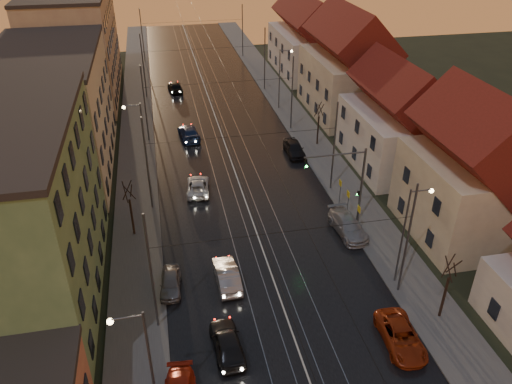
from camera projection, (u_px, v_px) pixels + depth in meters
road at (221, 131)px, 60.90m from camera, size 16.00×120.00×0.04m
sidewalk_left at (137, 138)px, 59.14m from camera, size 4.00×120.00×0.15m
sidewalk_right at (299, 125)px, 62.61m from camera, size 4.00×120.00×0.15m
tram_rail_0 at (203, 133)px, 60.51m from camera, size 0.06×120.00×0.03m
tram_rail_1 at (214, 132)px, 60.75m from camera, size 0.06×120.00×0.03m
tram_rail_2 at (227, 131)px, 61.02m from camera, size 0.06×120.00×0.03m
tram_rail_3 at (238, 130)px, 61.27m from camera, size 0.06×120.00×0.03m
apartment_left_1 at (8, 220)px, 32.66m from camera, size 10.00×18.00×13.00m
apartment_left_2 at (53, 114)px, 49.77m from camera, size 10.00×20.00×12.00m
apartment_left_3 at (76, 44)px, 69.48m from camera, size 10.00×24.00×14.00m
house_right_1 at (472, 175)px, 40.02m from camera, size 8.67×10.20×10.80m
house_right_2 at (399, 123)px, 51.38m from camera, size 9.18×12.24×9.20m
house_right_3 at (348, 69)px, 63.43m from camera, size 9.18×14.28×11.50m
house_right_4 at (307, 41)px, 78.98m from camera, size 9.18×16.32×10.00m
catenary_pole_l_1 at (151, 274)px, 31.01m from camera, size 0.16×0.16×9.00m
catenary_pole_r_1 at (407, 241)px, 33.99m from camera, size 0.16×0.16×9.00m
catenary_pole_l_2 at (147, 165)px, 43.65m from camera, size 0.16×0.16×9.00m
catenary_pole_r_2 at (334, 148)px, 46.63m from camera, size 0.16×0.16×9.00m
catenary_pole_l_3 at (145, 105)px, 56.29m from camera, size 0.16×0.16×9.00m
catenary_pole_r_3 at (292, 94)px, 59.27m from camera, size 0.16×0.16×9.00m
catenary_pole_l_4 at (143, 67)px, 68.92m from camera, size 0.16×0.16×9.00m
catenary_pole_r_4 at (265, 59)px, 71.90m from camera, size 0.16×0.16×9.00m
catenary_pole_l_5 at (142, 36)px, 84.09m from camera, size 0.16×0.16×9.00m
catenary_pole_r_5 at (243, 31)px, 87.07m from camera, size 0.16×0.16×9.00m
street_lamp_0 at (144, 359)px, 24.83m from camera, size 1.75×0.32×8.00m
street_lamp_1 at (408, 227)px, 34.73m from camera, size 1.75×0.32×8.00m
street_lamp_2 at (140, 134)px, 48.42m from camera, size 1.75×0.32×8.00m
street_lamp_3 at (282, 73)px, 65.05m from camera, size 1.75×0.32×8.00m
traffic_light_mast at (351, 178)px, 41.42m from camera, size 5.30×0.32×7.20m
bare_tree_0 at (131, 210)px, 41.03m from camera, size 1.09×1.09×5.11m
bare_tree_1 at (446, 289)px, 32.77m from camera, size 1.09×1.09×5.11m
bare_tree_2 at (318, 125)px, 56.39m from camera, size 1.09×1.09×5.11m
driving_car_0 at (227, 343)px, 31.11m from camera, size 2.01×4.47×1.49m
driving_car_1 at (227, 275)px, 36.67m from camera, size 1.72×4.56×1.49m
driving_car_2 at (198, 186)px, 48.18m from camera, size 2.57×4.72×1.26m
driving_car_3 at (189, 133)px, 58.79m from camera, size 2.60×5.29×1.48m
driving_car_4 at (175, 87)px, 73.06m from camera, size 2.28×4.62×1.51m
parked_left_3 at (171, 282)px, 36.16m from camera, size 1.81×3.80×1.25m
parked_right_0 at (401, 336)px, 31.68m from camera, size 2.50×4.89×1.32m
parked_right_1 at (348, 226)px, 42.21m from camera, size 2.40×5.20×1.47m
parked_right_2 at (294, 148)px, 55.07m from camera, size 1.88×4.56×1.54m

